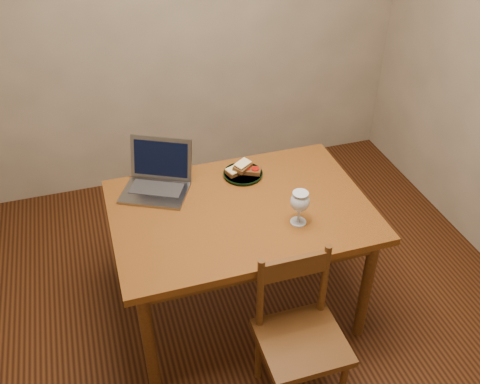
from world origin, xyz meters
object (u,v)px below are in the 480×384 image
object	(u,v)px
plate	(243,174)
table	(241,221)
milk_glass	(299,208)
chair	(301,331)
laptop	(158,176)

from	to	relation	value
plate	table	bearing A→B (deg)	-109.90
table	milk_glass	world-z (taller)	milk_glass
table	plate	size ratio (longest dim) A/B	5.98
chair	milk_glass	world-z (taller)	milk_glass
chair	milk_glass	size ratio (longest dim) A/B	2.28
milk_glass	laptop	bearing A→B (deg)	139.88
chair	milk_glass	xyz separation A→B (m)	(0.13, 0.41, 0.38)
plate	laptop	xyz separation A→B (m)	(-0.46, 0.04, 0.05)
plate	milk_glass	xyz separation A→B (m)	(0.14, -0.46, 0.08)
plate	laptop	distance (m)	0.46
table	milk_glass	xyz separation A→B (m)	(0.23, -0.19, 0.18)
milk_glass	laptop	distance (m)	0.78
table	milk_glass	size ratio (longest dim) A/B	7.14
table	chair	xyz separation A→B (m)	(0.10, -0.60, -0.20)
milk_glass	laptop	size ratio (longest dim) A/B	0.42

